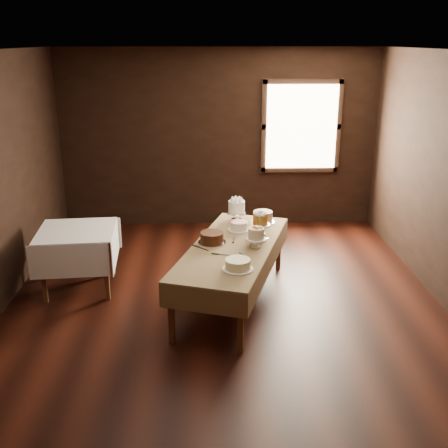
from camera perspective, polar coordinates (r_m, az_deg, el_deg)
floor at (r=6.18m, az=0.06°, el=-8.97°), size 5.00×6.00×0.01m
ceiling at (r=5.45m, az=0.07°, el=17.99°), size 5.00×6.00×0.01m
wall_back at (r=8.58m, az=-0.57°, el=9.00°), size 5.00×0.02×2.80m
wall_front at (r=2.88m, az=1.97°, el=-12.50°), size 5.00×0.02×2.80m
window at (r=8.61m, az=8.25°, el=10.20°), size 1.10×0.05×1.30m
display_table at (r=6.07m, az=0.93°, el=-2.76°), size 1.51×2.41×0.70m
side_table at (r=6.64m, az=-15.40°, el=-1.34°), size 0.96×0.96×0.75m
cake_meringue at (r=6.87m, az=1.34°, el=1.38°), size 0.29×0.29×0.27m
cake_speckled at (r=6.81m, az=4.15°, el=0.73°), size 0.31×0.31×0.15m
cake_lattice at (r=6.52m, az=1.60°, el=-0.28°), size 0.30×0.30×0.10m
cake_caramel at (r=6.39m, az=3.89°, el=-0.07°), size 0.25×0.25×0.27m
cake_chocolate at (r=6.12m, az=-1.29°, el=-1.49°), size 0.32×0.32×0.13m
cake_flowers at (r=5.99m, az=3.44°, el=-1.54°), size 0.23×0.23×0.24m
cake_cream at (r=5.42m, az=1.48°, el=-4.36°), size 0.32×0.32×0.11m
cake_server_a at (r=5.79m, az=0.24°, el=-3.33°), size 0.24×0.09×0.01m
cake_server_b at (r=5.70m, az=2.33°, el=-3.68°), size 0.10×0.24×0.01m
cake_server_c at (r=6.28m, az=1.11°, el=-1.49°), size 0.06×0.24×0.01m
cake_server_d at (r=6.24m, az=4.23°, el=-1.67°), size 0.20×0.17×0.01m
cake_server_e at (r=5.95m, az=-2.19°, el=-2.67°), size 0.19×0.18×0.01m
flower_vase at (r=6.17m, az=3.84°, el=-1.19°), size 0.17×0.17×0.15m
flower_bouquet at (r=6.11m, az=3.88°, el=0.52°), size 0.14×0.14×0.20m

